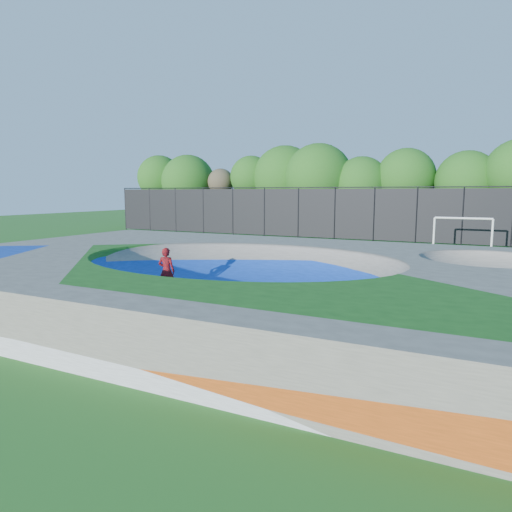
# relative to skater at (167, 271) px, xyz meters

# --- Properties ---
(ground) EXTENTS (120.00, 120.00, 0.00)m
(ground) POSITION_rel_skater_xyz_m (2.80, 0.26, -0.85)
(ground) COLOR #205B19
(ground) RESTS_ON ground
(skate_deck) EXTENTS (22.00, 14.00, 1.50)m
(skate_deck) POSITION_rel_skater_xyz_m (2.80, 0.26, -0.10)
(skate_deck) COLOR gray
(skate_deck) RESTS_ON ground
(skater) EXTENTS (0.69, 0.52, 1.69)m
(skater) POSITION_rel_skater_xyz_m (0.00, 0.00, 0.00)
(skater) COLOR #B40E12
(skater) RESTS_ON ground
(skateboard) EXTENTS (0.79, 0.25, 0.05)m
(skateboard) POSITION_rel_skater_xyz_m (0.00, 0.00, -0.82)
(skateboard) COLOR black
(skateboard) RESTS_ON ground
(soccer_goal) EXTENTS (3.28, 0.12, 2.17)m
(soccer_goal) POSITION_rel_skater_xyz_m (9.00, 16.72, 0.66)
(soccer_goal) COLOR white
(soccer_goal) RESTS_ON ground
(fence) EXTENTS (48.09, 0.09, 4.04)m
(fence) POSITION_rel_skater_xyz_m (2.80, 21.26, 1.25)
(fence) COLOR black
(fence) RESTS_ON ground
(treeline) EXTENTS (52.45, 7.57, 8.56)m
(treeline) POSITION_rel_skater_xyz_m (2.92, 26.51, 4.07)
(treeline) COLOR #433021
(treeline) RESTS_ON ground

